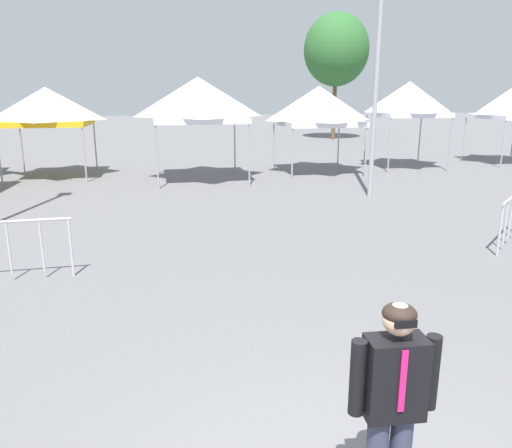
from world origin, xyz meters
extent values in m
cylinder|color=#9E9EA3|center=(-3.64, 15.81, 1.07)|extent=(0.06, 0.06, 2.15)
cylinder|color=#9E9EA3|center=(-6.39, 18.76, 1.07)|extent=(0.06, 0.06, 2.15)
cylinder|color=#9E9EA3|center=(-3.54, 18.66, 1.07)|extent=(0.06, 0.06, 2.15)
pyramid|color=white|center=(-5.01, 17.28, 2.75)|extent=(3.10, 3.10, 1.19)
cube|color=yellow|center=(-5.01, 17.28, 2.05)|extent=(3.07, 3.07, 0.20)
cylinder|color=#9E9EA3|center=(-1.11, 13.96, 1.15)|extent=(0.06, 0.06, 2.31)
cylinder|color=#9E9EA3|center=(2.01, 13.95, 1.15)|extent=(0.06, 0.06, 2.31)
cylinder|color=#9E9EA3|center=(-1.10, 17.08, 1.15)|extent=(0.06, 0.06, 2.31)
cylinder|color=#9E9EA3|center=(2.02, 17.07, 1.15)|extent=(0.06, 0.06, 2.31)
pyramid|color=white|center=(0.46, 15.51, 3.00)|extent=(3.28, 3.28, 1.38)
cube|color=white|center=(0.46, 15.51, 2.21)|extent=(3.25, 3.25, 0.20)
cylinder|color=#9E9EA3|center=(3.79, 14.81, 1.04)|extent=(0.06, 0.06, 2.07)
cylinder|color=#9E9EA3|center=(6.70, 14.81, 1.04)|extent=(0.06, 0.06, 2.07)
cylinder|color=#9E9EA3|center=(3.80, 17.71, 1.04)|extent=(0.06, 0.06, 2.07)
cylinder|color=#9E9EA3|center=(6.70, 17.71, 1.04)|extent=(0.06, 0.06, 2.07)
pyramid|color=white|center=(5.25, 16.26, 2.73)|extent=(3.05, 3.05, 1.32)
cube|color=white|center=(5.25, 16.26, 1.97)|extent=(3.02, 3.02, 0.20)
cylinder|color=#9E9EA3|center=(8.05, 15.61, 1.18)|extent=(0.06, 0.06, 2.35)
cylinder|color=#9E9EA3|center=(10.67, 15.49, 1.18)|extent=(0.06, 0.06, 2.35)
cylinder|color=#9E9EA3|center=(8.17, 18.23, 1.18)|extent=(0.06, 0.06, 2.35)
cylinder|color=#9E9EA3|center=(10.79, 18.11, 1.18)|extent=(0.06, 0.06, 2.35)
pyramid|color=white|center=(9.42, 16.86, 2.97)|extent=(2.88, 2.88, 1.24)
cube|color=white|center=(9.42, 16.86, 2.25)|extent=(2.85, 2.85, 0.20)
cylinder|color=#9E9EA3|center=(13.45, 15.88, 1.10)|extent=(0.06, 0.06, 2.20)
cylinder|color=#9E9EA3|center=(13.41, 18.59, 1.10)|extent=(0.06, 0.06, 2.20)
cube|color=white|center=(14.78, 17.26, 2.10)|extent=(2.86, 2.86, 0.20)
cube|color=black|center=(0.31, -0.04, 1.22)|extent=(0.44, 0.27, 0.60)
cylinder|color=black|center=(0.04, -0.02, 1.24)|extent=(0.11, 0.11, 0.56)
cylinder|color=black|center=(0.58, -0.06, 1.24)|extent=(0.11, 0.11, 0.56)
sphere|color=#D8A884|center=(0.31, -0.04, 1.67)|extent=(0.23, 0.23, 0.23)
ellipsoid|color=black|center=(0.31, -0.04, 1.71)|extent=(0.23, 0.23, 0.14)
cube|color=black|center=(0.30, -0.15, 1.68)|extent=(0.15, 0.04, 0.06)
cube|color=#E51966|center=(0.30, -0.17, 1.27)|extent=(0.04, 0.02, 0.46)
cylinder|color=#9E9EA3|center=(5.32, 11.30, 4.47)|extent=(0.14, 0.14, 8.93)
cylinder|color=brown|center=(11.10, 30.16, 2.08)|extent=(0.28, 0.28, 4.17)
ellipsoid|color=#2D662D|center=(11.10, 30.16, 5.90)|extent=(4.32, 4.32, 4.75)
cylinder|color=#B7BABF|center=(-3.74, 5.88, 1.05)|extent=(2.10, 0.09, 0.05)
cylinder|color=#B7BABF|center=(-2.74, 5.90, 0.53)|extent=(0.04, 0.04, 1.05)
cylinder|color=#B7BABF|center=(-3.22, 5.89, 0.58)|extent=(0.04, 0.04, 0.92)
cylinder|color=#B7BABF|center=(-3.74, 5.88, 0.58)|extent=(0.04, 0.04, 0.92)
cylinder|color=#B7BABF|center=(5.34, 5.35, 0.53)|extent=(0.04, 0.04, 1.05)
cylinder|color=#B7BABF|center=(6.09, 6.01, 0.58)|extent=(0.04, 0.04, 0.92)
cylinder|color=#B7BABF|center=(5.70, 5.66, 0.58)|extent=(0.04, 0.04, 0.92)
camera|label=1|loc=(-1.27, -2.86, 3.15)|focal=34.86mm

